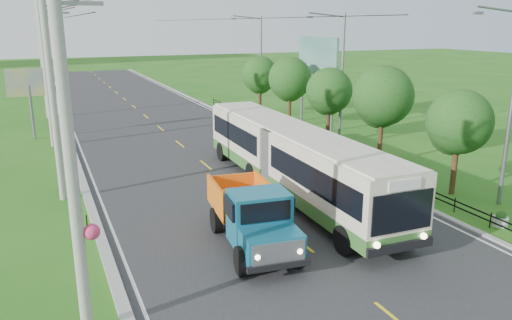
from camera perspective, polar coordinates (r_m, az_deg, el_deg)
ground at (r=20.07m, az=5.01°, el=-9.27°), size 240.00×240.00×0.00m
road at (r=37.97m, az=-9.48°, el=2.46°), size 14.00×120.00×0.02m
curb_left at (r=36.95m, az=-20.36°, el=1.44°), size 0.40×120.00×0.15m
curb_right at (r=40.23m, az=0.44°, el=3.45°), size 0.30×120.00×0.10m
edge_line_left at (r=36.99m, az=-19.51°, el=1.45°), size 0.12×120.00×0.00m
edge_line_right at (r=40.04m, az=-0.22°, el=3.35°), size 0.12×120.00×0.00m
centre_dash at (r=20.06m, az=5.01°, el=-9.21°), size 0.12×2.20×0.00m
railing_right at (r=35.31m, az=5.66°, el=2.10°), size 0.04×40.00×0.60m
pole_nearest at (r=13.42m, az=-20.16°, el=-0.30°), size 3.51×0.44×10.00m
pole_near at (r=25.19m, az=-22.17°, el=6.82°), size 3.51×0.32×10.00m
pole_mid at (r=37.12m, az=-22.84°, el=9.15°), size 3.51×0.32×10.00m
pole_far at (r=49.08m, az=-23.19°, el=10.34°), size 3.51×0.32×10.00m
tree_second at (r=26.47m, az=22.04°, el=3.73°), size 3.18×3.26×5.30m
tree_third at (r=30.82m, az=14.22°, el=6.76°), size 3.60×3.62×6.00m
tree_fourth at (r=35.76m, az=8.31°, el=7.55°), size 3.24×3.31×5.40m
tree_fifth at (r=40.91m, az=3.88°, el=9.01°), size 3.48×3.52×5.80m
tree_back at (r=46.31m, az=0.42°, el=9.53°), size 3.30×3.36×5.50m
streetlight_near at (r=25.42m, az=27.02°, el=5.91°), size 3.02×0.20×9.07m
streetlight_mid at (r=35.91m, az=9.60°, el=9.64°), size 3.02×0.20×9.07m
streetlight_far at (r=48.22m, az=0.38°, el=11.25°), size 3.02×0.20×9.07m
planter_front at (r=23.75m, az=26.17°, el=-6.13°), size 0.64×0.64×0.67m
planter_near at (r=29.18m, az=14.33°, el=-1.17°), size 0.64×0.64×0.67m
planter_mid at (r=35.60m, az=6.50°, el=2.17°), size 0.64×0.64×0.67m
planter_far at (r=42.55m, az=1.13°, el=4.43°), size 0.64×0.64×0.67m
billboard_left at (r=40.23m, az=-24.53°, el=7.59°), size 3.00×0.20×5.20m
billboard_right at (r=41.83m, az=7.04°, el=11.12°), size 0.24×6.00×7.30m
bus at (r=24.91m, az=4.12°, el=0.57°), size 3.20×17.31×3.33m
dump_truck at (r=19.02m, az=-0.41°, el=-6.01°), size 2.86×6.14×2.49m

